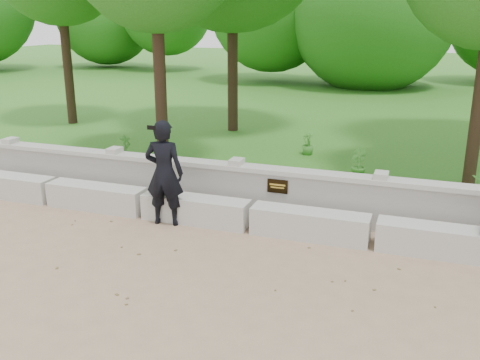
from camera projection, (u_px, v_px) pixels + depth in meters
The scene contains 8 objects.
ground at pixel (206, 280), 7.24m from camera, with size 80.00×80.00×0.00m, color #9F8161.
lawn at pixel (354, 109), 19.81m from camera, with size 40.00×22.00×0.25m, color #35651B.
concrete_bench at pixel (251, 217), 8.89m from camera, with size 11.90×0.45×0.45m.
parapet_wall at pixel (263, 191), 9.45m from camera, with size 12.50×0.35×0.90m.
man_main at pixel (164, 173), 8.95m from camera, with size 0.71×0.64×1.81m.
shrub_a at pixel (125, 146), 12.48m from camera, with size 0.28×0.19×0.52m, color #41872D.
shrub_b at pixel (358, 165), 10.65m from camera, with size 0.36×0.29×0.65m, color #41872D.
shrub_d at pixel (308, 143), 12.69m from camera, with size 0.31×0.27×0.55m, color #41872D.
Camera 1 is at (2.63, -5.99, 3.43)m, focal length 40.00 mm.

